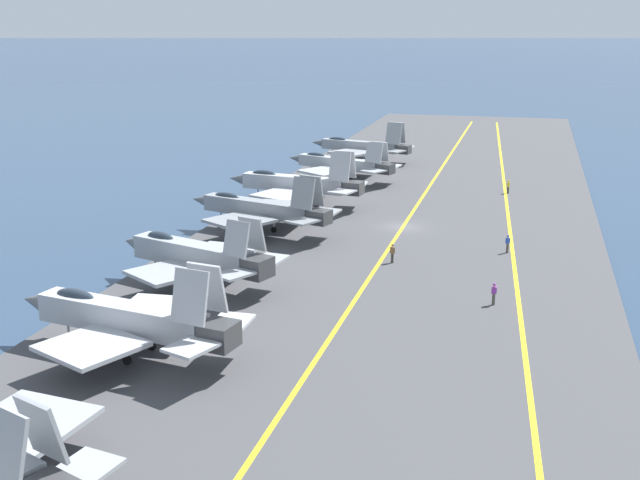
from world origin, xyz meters
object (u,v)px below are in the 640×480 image
(parked_jet_third, at_px, (194,255))
(crew_yellow_vest, at_px, (508,186))
(parked_jet_seventh, at_px, (363,146))
(parked_jet_sixth, at_px, (342,164))
(crew_blue_vest, at_px, (508,243))
(crew_purple_vest, at_px, (494,293))
(crew_brown_vest, at_px, (392,252))
(parked_jet_fifth, at_px, (297,184))
(parked_jet_fourth, at_px, (261,209))
(parked_jet_second, at_px, (126,318))

(parked_jet_third, height_order, crew_yellow_vest, parked_jet_third)
(parked_jet_seventh, bearing_deg, crew_yellow_vest, -128.79)
(parked_jet_sixth, bearing_deg, crew_blue_vest, -142.49)
(parked_jet_sixth, height_order, crew_purple_vest, parked_jet_sixth)
(parked_jet_sixth, relative_size, crew_brown_vest, 9.39)
(parked_jet_seventh, relative_size, crew_blue_vest, 9.51)
(crew_purple_vest, bearing_deg, parked_jet_fifth, 40.04)
(parked_jet_fifth, bearing_deg, crew_brown_vest, -143.33)
(crew_yellow_vest, xyz_separation_m, crew_blue_vest, (-27.61, -0.91, 0.02))
(parked_jet_third, distance_m, parked_jet_fourth, 17.10)
(crew_blue_vest, bearing_deg, parked_jet_sixth, 37.51)
(parked_jet_sixth, xyz_separation_m, parked_jet_seventh, (15.54, 0.35, 0.13))
(parked_jet_sixth, bearing_deg, crew_yellow_vest, -96.91)
(parked_jet_sixth, bearing_deg, parked_jet_second, -179.97)
(parked_jet_second, height_order, parked_jet_sixth, parked_jet_second)
(parked_jet_third, relative_size, crew_yellow_vest, 9.06)
(parked_jet_third, height_order, parked_jet_seventh, parked_jet_seventh)
(crew_blue_vest, distance_m, crew_brown_vest, 11.65)
(parked_jet_third, relative_size, parked_jet_fifth, 0.91)
(parked_jet_sixth, distance_m, parked_jet_seventh, 15.55)
(parked_jet_fourth, bearing_deg, parked_jet_third, -179.72)
(parked_jet_second, distance_m, parked_jet_seventh, 76.77)
(crew_purple_vest, distance_m, crew_yellow_vest, 42.61)
(parked_jet_second, xyz_separation_m, parked_jet_seventh, (76.77, 0.38, -0.14))
(parked_jet_third, relative_size, crew_blue_vest, 8.91)
(parked_jet_third, xyz_separation_m, parked_jet_fourth, (17.10, 0.08, 0.03))
(parked_jet_sixth, height_order, crew_brown_vest, parked_jet_sixth)
(parked_jet_fifth, xyz_separation_m, parked_jet_seventh, (31.92, -1.22, -0.24))
(crew_blue_vest, bearing_deg, crew_purple_vest, 178.04)
(crew_yellow_vest, bearing_deg, parked_jet_fifth, 119.75)
(parked_jet_third, distance_m, parked_jet_sixth, 46.77)
(parked_jet_second, distance_m, crew_yellow_vest, 62.65)
(parked_jet_fifth, relative_size, crew_yellow_vest, 9.92)
(parked_jet_seventh, bearing_deg, parked_jet_sixth, -178.72)
(parked_jet_seventh, bearing_deg, parked_jet_third, 179.00)
(crew_purple_vest, xyz_separation_m, crew_yellow_vest, (42.61, 0.40, -0.02))
(parked_jet_fifth, bearing_deg, parked_jet_second, -177.96)
(parked_jet_third, distance_m, parked_jet_fifth, 30.37)
(crew_brown_vest, bearing_deg, parked_jet_fourth, 65.71)
(crew_yellow_vest, height_order, crew_blue_vest, crew_blue_vest)
(parked_jet_fourth, height_order, crew_blue_vest, parked_jet_fourth)
(parked_jet_fourth, bearing_deg, parked_jet_fifth, 0.19)
(parked_jet_fifth, height_order, crew_yellow_vest, parked_jet_fifth)
(parked_jet_seventh, bearing_deg, crew_blue_vest, -152.75)
(parked_jet_third, xyz_separation_m, parked_jet_sixth, (46.75, -1.44, -0.30))
(parked_jet_seventh, xyz_separation_m, crew_purple_vest, (-60.86, -23.10, -1.49))
(crew_blue_vest, height_order, crew_brown_vest, crew_brown_vest)
(parked_jet_fourth, height_order, parked_jet_sixth, parked_jet_fourth)
(parked_jet_second, bearing_deg, parked_jet_sixth, 0.03)
(parked_jet_second, height_order, crew_blue_vest, parked_jet_second)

